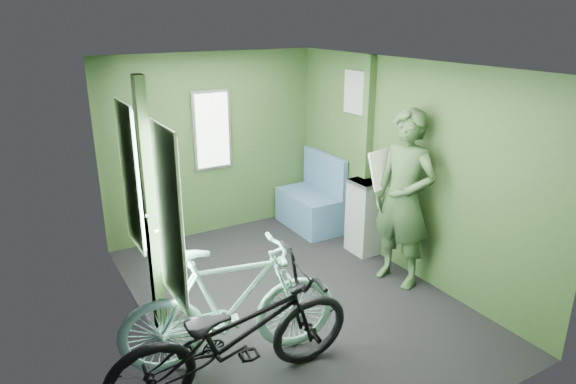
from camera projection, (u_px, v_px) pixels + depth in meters
name	position (u px, v px, depth m)	size (l,w,h in m)	color
room	(288.00, 160.00, 4.76)	(4.00, 4.02, 2.31)	black
bicycle_mint	(233.00, 360.00, 4.26)	(0.50, 1.78, 1.07)	#9AE4D0
passenger	(404.00, 199.00, 5.23)	(0.59, 0.77, 1.86)	#2E4827
waste_box	(363.00, 217.00, 6.07)	(0.26, 0.37, 0.90)	gray
bench_seat	(311.00, 206.00, 6.85)	(0.53, 0.95, 1.00)	navy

